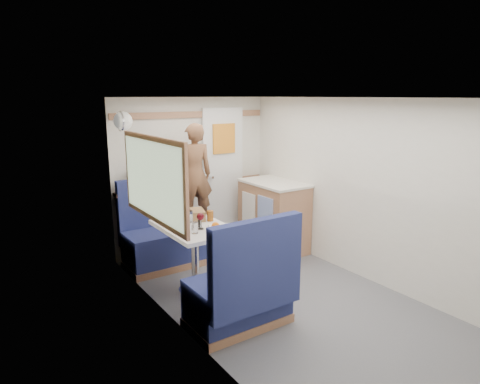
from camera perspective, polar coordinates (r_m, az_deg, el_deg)
floor at (r=4.27m, az=8.82°, el=-15.64°), size 4.50×4.50×0.00m
ceiling at (r=3.76m, az=9.88°, el=12.27°), size 4.50×4.50×0.00m
wall_back at (r=5.70m, az=-6.29°, el=2.38°), size 2.20×0.02×2.00m
wall_left at (r=3.27m, az=-4.97°, el=-5.47°), size 0.02×4.50×2.00m
wall_right at (r=4.70m, az=19.17°, el=-0.49°), size 0.02×4.50×2.00m
oak_trim_low at (r=5.71m, az=-6.16°, el=0.88°), size 2.15×0.02×0.08m
oak_trim_high at (r=5.60m, az=-6.39°, el=10.23°), size 2.15×0.02×0.08m
side_window at (r=4.09m, az=-11.61°, el=1.65°), size 0.04×1.30×0.72m
rear_door at (r=5.90m, az=-2.27°, el=2.52°), size 0.62×0.12×1.86m
dinette_table at (r=4.45m, az=-6.06°, el=-6.40°), size 0.62×0.92×0.72m
bench_far at (r=5.27m, az=-10.43°, el=-6.49°), size 0.90×0.59×1.05m
bench_near at (r=3.86m, az=0.24°, el=-13.68°), size 0.90×0.59×1.05m
ledge at (r=5.34m, az=-11.78°, el=0.17°), size 0.90×0.14×0.04m
dome_light at (r=4.84m, az=-15.34°, el=9.12°), size 0.20×0.20×0.20m
galley_counter at (r=5.69m, az=4.49°, el=-3.13°), size 0.57×0.92×0.92m
person at (r=5.25m, az=-6.12°, el=2.32°), size 0.50×0.37×1.25m
duffel_bag at (r=5.35m, az=-10.98°, el=1.90°), size 0.57×0.30×0.27m
tray at (r=4.22m, az=-1.99°, el=-5.06°), size 0.41×0.46×0.02m
orange_fruit at (r=4.17m, az=-3.28°, el=-4.57°), size 0.08×0.08×0.08m
cheese_block at (r=4.10m, az=-2.96°, el=-5.24°), size 0.10×0.08×0.03m
wine_glass at (r=4.25m, az=-5.29°, el=-3.37°), size 0.08×0.08×0.17m
tumbler_left at (r=4.16m, az=-6.07°, el=-4.75°), size 0.07×0.07×0.11m
tumbler_mid at (r=4.66m, az=-9.63°, el=-2.98°), size 0.06×0.06×0.10m
tumbler_right at (r=4.51m, az=-6.78°, el=-3.27°), size 0.08×0.08×0.12m
beer_glass at (r=4.54m, az=-4.00°, el=-3.18°), size 0.07×0.07×0.11m
pepper_grinder at (r=4.34m, az=-5.39°, el=-4.01°), size 0.04×0.04×0.10m
bread_loaf at (r=4.61m, az=-5.69°, el=-3.00°), size 0.21×0.28×0.10m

